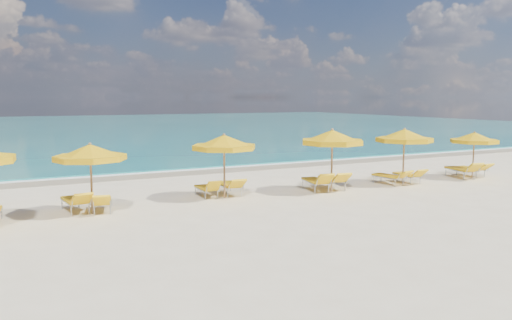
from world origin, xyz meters
name	(u,v)px	position (x,y,z in m)	size (l,w,h in m)	color
ground_plane	(274,196)	(0.00, 0.00, 0.00)	(120.00, 120.00, 0.00)	beige
ocean	(86,128)	(0.00, 48.00, 0.00)	(120.00, 80.00, 0.30)	#147170
wet_sand_band	(204,170)	(0.00, 7.40, 0.00)	(120.00, 2.60, 0.01)	tan
foam_line	(198,168)	(0.00, 8.20, 0.00)	(120.00, 1.20, 0.03)	white
whitecap_near	(59,157)	(-6.00, 17.00, 0.00)	(14.00, 0.36, 0.05)	white
whitecap_far	(222,140)	(8.00, 24.00, 0.00)	(18.00, 0.30, 0.05)	white
umbrella_2	(90,153)	(-6.58, 0.05, 1.95)	(2.41, 2.41, 2.29)	#98724C
umbrella_3	(224,143)	(-1.81, 0.50, 2.04)	(2.70, 2.70, 2.40)	#98724C
umbrella_4	(332,138)	(2.43, -0.28, 2.13)	(2.88, 2.88, 2.50)	#98724C
umbrella_5	(404,136)	(6.16, -0.25, 2.07)	(2.64, 2.64, 2.42)	#98724C
umbrella_6	(474,138)	(10.25, -0.39, 1.84)	(2.69, 2.69, 2.16)	#98724C
lounger_2_left	(76,205)	(-7.02, 0.59, 0.23)	(0.84, 1.90, 0.81)	#A5A8AD
lounger_2_right	(103,205)	(-6.22, 0.26, 0.20)	(0.84, 1.68, 0.73)	#A5A8AD
lounger_3_left	(207,192)	(-2.33, 0.97, 0.20)	(0.56, 1.59, 0.76)	#A5A8AD
lounger_3_right	(230,189)	(-1.38, 1.02, 0.22)	(0.73, 1.88, 0.77)	#A5A8AD
lounger_4_left	(316,185)	(2.01, 0.19, 0.24)	(0.95, 1.97, 0.86)	#A5A8AD
lounger_4_right	(332,183)	(2.86, 0.24, 0.24)	(0.99, 2.02, 0.83)	#A5A8AD
lounger_5_left	(389,179)	(5.62, 0.01, 0.21)	(0.87, 1.84, 0.73)	#A5A8AD
lounger_5_right	(407,178)	(6.64, -0.01, 0.21)	(0.69, 1.74, 0.73)	#A5A8AD
lounger_6_left	(461,173)	(9.75, -0.17, 0.24)	(1.03, 2.06, 0.87)	#A5A8AD
lounger_6_right	(471,171)	(10.69, 0.03, 0.21)	(0.63, 1.77, 0.73)	#A5A8AD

